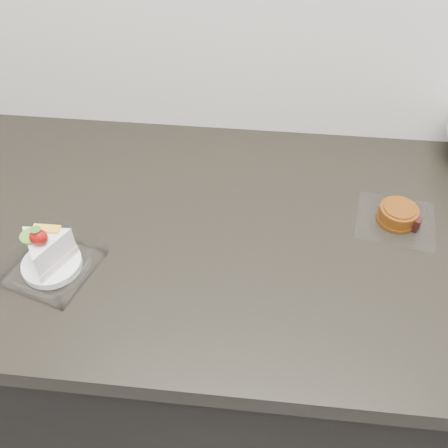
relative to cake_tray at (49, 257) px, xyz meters
The scene contains 3 objects.
counter 0.61m from the cake_tray, 18.77° to the left, with size 2.04×0.64×0.90m.
cake_tray is the anchor object (origin of this frame).
mooncake_wrap 0.62m from the cake_tray, 16.48° to the left, with size 0.16×0.15×0.03m.
Camera 1 is at (-0.02, 1.06, 1.56)m, focal length 40.00 mm.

